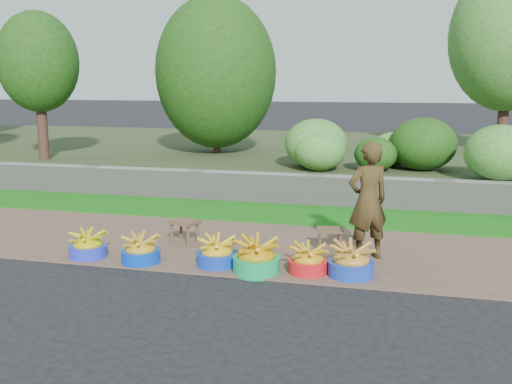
% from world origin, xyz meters
% --- Properties ---
extents(ground_plane, '(120.00, 120.00, 0.00)m').
position_xyz_m(ground_plane, '(0.00, 0.00, 0.00)').
color(ground_plane, black).
rests_on(ground_plane, ground).
extents(dirt_shoulder, '(80.00, 2.50, 0.02)m').
position_xyz_m(dirt_shoulder, '(0.00, 1.25, 0.01)').
color(dirt_shoulder, brown).
rests_on(dirt_shoulder, ground).
extents(grass_verge, '(80.00, 1.50, 0.04)m').
position_xyz_m(grass_verge, '(0.00, 3.25, 0.02)').
color(grass_verge, '#156610').
rests_on(grass_verge, ground).
extents(retaining_wall, '(80.00, 0.35, 0.55)m').
position_xyz_m(retaining_wall, '(0.00, 4.10, 0.28)').
color(retaining_wall, gray).
rests_on(retaining_wall, ground).
extents(earth_bank, '(80.00, 10.00, 0.50)m').
position_xyz_m(earth_bank, '(0.00, 9.00, 0.25)').
color(earth_bank, '#323D20').
rests_on(earth_bank, ground).
extents(vegetation, '(29.92, 7.75, 4.55)m').
position_xyz_m(vegetation, '(-4.14, 8.32, 2.66)').
color(vegetation, '#39221A').
rests_on(vegetation, earth_bank).
extents(basin_a, '(0.46, 0.46, 0.35)m').
position_xyz_m(basin_a, '(-2.31, 0.28, 0.16)').
color(basin_a, '#2031D3').
rests_on(basin_a, ground).
extents(basin_b, '(0.47, 0.47, 0.35)m').
position_xyz_m(basin_b, '(-1.57, 0.24, 0.16)').
color(basin_b, '#0536BE').
rests_on(basin_b, ground).
extents(basin_c, '(0.49, 0.49, 0.36)m').
position_xyz_m(basin_c, '(-0.63, 0.35, 0.16)').
color(basin_c, '#1132BC').
rests_on(basin_c, ground).
extents(basin_d, '(0.55, 0.55, 0.41)m').
position_xyz_m(basin_d, '(-0.11, 0.23, 0.18)').
color(basin_d, '#0F9950').
rests_on(basin_d, ground).
extents(basin_e, '(0.46, 0.46, 0.34)m').
position_xyz_m(basin_e, '(0.48, 0.35, 0.15)').
color(basin_e, red).
rests_on(basin_e, ground).
extents(basin_f, '(0.52, 0.52, 0.39)m').
position_xyz_m(basin_f, '(0.97, 0.36, 0.18)').
color(basin_f, '#1538AD').
rests_on(basin_f, ground).
extents(stool_left, '(0.44, 0.39, 0.33)m').
position_xyz_m(stool_left, '(-1.33, 1.12, 0.28)').
color(stool_left, brown).
rests_on(stool_left, dirt_shoulder).
extents(stool_right, '(0.38, 0.31, 0.30)m').
position_xyz_m(stool_right, '(0.62, 1.29, 0.26)').
color(stool_right, brown).
rests_on(stool_right, dirt_shoulder).
extents(vendor_woman, '(0.64, 0.58, 1.47)m').
position_xyz_m(vendor_woman, '(1.10, 1.06, 0.75)').
color(vendor_woman, black).
rests_on(vendor_woman, dirt_shoulder).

